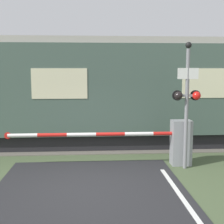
% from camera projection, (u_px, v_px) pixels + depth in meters
% --- Properties ---
extents(ground_plane, '(80.00, 80.00, 0.00)m').
position_uv_depth(ground_plane, '(90.00, 184.00, 8.04)').
color(ground_plane, '#475638').
extents(track_bed, '(36.00, 3.20, 0.13)m').
position_uv_depth(track_bed, '(91.00, 143.00, 12.42)').
color(track_bed, '#666056').
rests_on(track_bed, ground_plane).
extents(train, '(18.99, 2.80, 4.09)m').
position_uv_depth(train, '(63.00, 92.00, 12.08)').
color(train, black).
rests_on(train, ground_plane).
extents(crossing_barrier, '(5.66, 0.44, 1.40)m').
position_uv_depth(crossing_barrier, '(169.00, 141.00, 9.61)').
color(crossing_barrier, gray).
rests_on(crossing_barrier, ground_plane).
extents(signal_post, '(0.84, 0.26, 3.72)m').
position_uv_depth(signal_post, '(187.00, 98.00, 9.08)').
color(signal_post, gray).
rests_on(signal_post, ground_plane).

